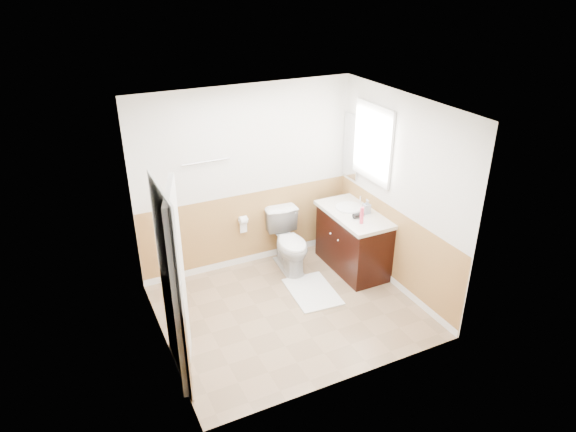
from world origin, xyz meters
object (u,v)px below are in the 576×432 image
bath_mat (312,292)px  soap_dispenser (367,206)px  vanity_cabinet (353,242)px  lotion_bottle (362,215)px  toilet (290,242)px

bath_mat → soap_dispenser: 1.32m
vanity_cabinet → soap_dispenser: bearing=-35.6°
lotion_bottle → bath_mat: bearing=179.9°
bath_mat → soap_dispenser: soap_dispenser is taller
toilet → vanity_cabinet: (0.78, -0.37, -0.00)m
toilet → soap_dispenser: 1.15m
soap_dispenser → toilet: bearing=153.5°
toilet → soap_dispenser: (0.90, -0.45, 0.54)m
toilet → lotion_bottle: (0.68, -0.67, 0.56)m
bath_mat → soap_dispenser: size_ratio=4.08×
toilet → vanity_cabinet: bearing=-20.4°
bath_mat → lotion_bottle: lotion_bottle is taller
lotion_bottle → toilet: bearing=135.5°
vanity_cabinet → soap_dispenser: 0.57m
bath_mat → lotion_bottle: size_ratio=3.64×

